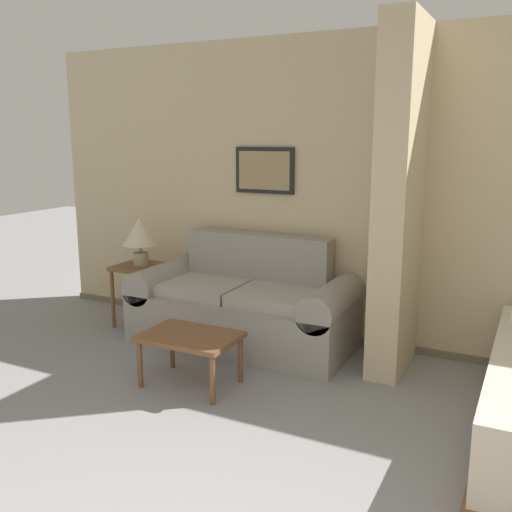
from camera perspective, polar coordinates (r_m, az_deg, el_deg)
name	(u,v)px	position (r m, az deg, el deg)	size (l,w,h in m)	color
wall_back	(429,197)	(4.74, 16.87, 5.66)	(7.37, 0.16, 2.60)	#CCB78E
wall_partition_pillar	(399,201)	(4.36, 14.14, 5.37)	(0.24, 0.72, 2.60)	#CCB78E
couch	(244,306)	(4.93, -1.23, -5.04)	(1.91, 0.84, 0.92)	gray
coffee_table	(190,341)	(4.15, -6.61, -8.41)	(0.68, 0.48, 0.38)	brown
side_table	(142,275)	(5.48, -11.37, -1.91)	(0.45, 0.45, 0.58)	brown
table_lamp	(140,233)	(5.40, -11.54, 2.23)	(0.32, 0.32, 0.45)	tan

